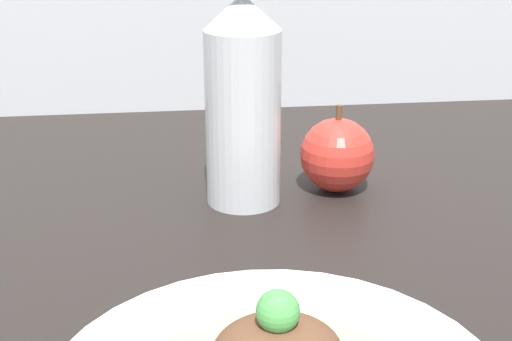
# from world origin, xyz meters

# --- Properties ---
(ground_plane) EXTENTS (1.80, 1.10, 0.04)m
(ground_plane) POSITION_xyz_m (0.00, 0.00, -0.02)
(ground_plane) COLOR black
(cider_bottle) EXTENTS (0.08, 0.08, 0.27)m
(cider_bottle) POSITION_xyz_m (-0.09, 0.19, 0.11)
(cider_bottle) COLOR silver
(cider_bottle) RESTS_ON ground_plane
(apple) EXTENTS (0.08, 0.08, 0.09)m
(apple) POSITION_xyz_m (0.01, 0.20, 0.04)
(apple) COLOR red
(apple) RESTS_ON ground_plane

